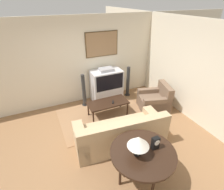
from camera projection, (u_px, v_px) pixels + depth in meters
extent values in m
plane|color=#8E6642|center=(105.00, 139.00, 4.39)|extent=(12.00, 12.00, 0.00)
cube|color=beige|center=(77.00, 62.00, 5.41)|extent=(12.00, 0.06, 2.70)
cube|color=#4C381E|center=(102.00, 44.00, 5.43)|extent=(1.07, 0.03, 0.77)
cube|color=#93704C|center=(102.00, 44.00, 5.42)|extent=(1.02, 0.01, 0.72)
cube|color=beige|center=(194.00, 72.00, 4.68)|extent=(0.06, 12.00, 2.70)
cube|color=#99704C|center=(103.00, 115.00, 5.24)|extent=(2.51, 1.70, 0.01)
cube|color=silver|center=(107.00, 93.00, 5.97)|extent=(1.00, 0.57, 0.48)
cube|color=silver|center=(106.00, 79.00, 5.70)|extent=(1.00, 0.57, 0.58)
cube|color=black|center=(110.00, 83.00, 5.48)|extent=(0.90, 0.01, 0.51)
cube|color=#9E9EA3|center=(106.00, 69.00, 5.54)|extent=(0.45, 0.31, 0.09)
cube|color=tan|center=(120.00, 135.00, 4.20)|extent=(2.18, 1.06, 0.43)
cube|color=tan|center=(125.00, 130.00, 3.73)|extent=(2.12, 0.42, 0.41)
cube|color=tan|center=(154.00, 125.00, 4.42)|extent=(0.32, 0.88, 0.59)
cube|color=tan|center=(81.00, 142.00, 3.89)|extent=(0.32, 0.88, 0.59)
cube|color=#877154|center=(142.00, 123.00, 3.99)|extent=(0.37, 0.15, 0.34)
cube|color=#877154|center=(102.00, 133.00, 3.72)|extent=(0.37, 0.15, 0.34)
cube|color=brown|center=(153.00, 103.00, 5.49)|extent=(1.05, 1.01, 0.41)
cube|color=brown|center=(165.00, 91.00, 5.33)|extent=(0.40, 0.82, 0.41)
cube|color=brown|center=(150.00, 96.00, 5.73)|extent=(0.87, 0.40, 0.55)
cube|color=brown|center=(157.00, 107.00, 5.18)|extent=(0.87, 0.40, 0.55)
cube|color=black|center=(108.00, 103.00, 5.06)|extent=(1.16, 0.55, 0.04)
cylinder|color=black|center=(93.00, 118.00, 4.80)|extent=(0.04, 0.04, 0.42)
cylinder|color=black|center=(127.00, 109.00, 5.18)|extent=(0.04, 0.04, 0.42)
cylinder|color=black|center=(88.00, 110.00, 5.16)|extent=(0.04, 0.04, 0.42)
cylinder|color=black|center=(120.00, 102.00, 5.55)|extent=(0.04, 0.04, 0.42)
cylinder|color=black|center=(143.00, 152.00, 3.08)|extent=(1.17, 1.17, 0.04)
cube|color=black|center=(143.00, 155.00, 3.11)|extent=(1.00, 0.47, 0.08)
cylinder|color=black|center=(120.00, 172.00, 3.16)|extent=(0.05, 0.05, 0.70)
cylinder|color=black|center=(157.00, 157.00, 3.46)|extent=(0.05, 0.05, 0.70)
cylinder|color=black|center=(153.00, 184.00, 2.97)|extent=(0.05, 0.05, 0.70)
cylinder|color=black|center=(137.00, 154.00, 3.01)|extent=(0.11, 0.11, 0.02)
cylinder|color=black|center=(138.00, 146.00, 2.92)|extent=(0.02, 0.02, 0.34)
cone|color=white|center=(139.00, 141.00, 2.86)|extent=(0.37, 0.37, 0.19)
cube|color=black|center=(155.00, 143.00, 3.09)|extent=(0.13, 0.09, 0.24)
cylinder|color=white|center=(157.00, 143.00, 3.03)|extent=(0.11, 0.01, 0.11)
cube|color=black|center=(113.00, 102.00, 5.04)|extent=(0.11, 0.16, 0.02)
cylinder|color=black|center=(85.00, 105.00, 5.76)|extent=(0.19, 0.19, 0.02)
cylinder|color=#2D2D2D|center=(84.00, 91.00, 5.50)|extent=(0.11, 0.11, 1.08)
cylinder|color=black|center=(127.00, 95.00, 6.33)|extent=(0.19, 0.19, 0.02)
cylinder|color=#2D2D2D|center=(128.00, 82.00, 6.07)|extent=(0.11, 0.11, 1.08)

